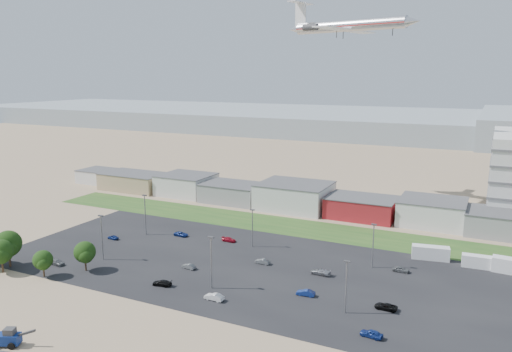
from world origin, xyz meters
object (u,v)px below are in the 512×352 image
Objects in this scene: parked_car_9 at (181,234)px; parked_car_10 at (57,262)px; parked_car_4 at (189,266)px; parked_car_12 at (321,272)px; parked_car_1 at (306,293)px; parked_car_7 at (262,261)px; telehandler at (5,337)px; parked_car_5 at (113,237)px; parked_car_8 at (401,269)px; parked_car_0 at (386,307)px; parked_car_3 at (162,283)px; box_trailer_a at (431,253)px; airliner at (349,26)px; parked_car_2 at (371,334)px; parked_car_13 at (214,297)px; parked_car_6 at (229,240)px.

parked_car_10 reaches higher than parked_car_9.
parked_car_12 is (27.36, 9.50, 0.08)m from parked_car_4.
parked_car_1 is at bearing -110.85° from parked_car_9.
parked_car_1 reaches higher than parked_car_4.
telehandler is at bearing -23.29° from parked_car_7.
parked_car_8 is (71.70, 10.18, 0.08)m from parked_car_5.
parked_car_5 is at bearing -104.74° from parked_car_1.
parked_car_10 is (-71.47, -10.24, 0.03)m from parked_car_0.
parked_car_12 is at bearing 179.12° from parked_car_1.
parked_car_3 is 51.24m from parked_car_8.
parked_car_5 is (-76.44, -21.11, -1.02)m from box_trailer_a.
box_trailer_a is 85.74m from parked_car_10.
parked_car_0 is at bearing -55.38° from airliner.
box_trailer_a is at bearing 122.05° from parked_car_3.
parked_car_5 is at bearing -98.41° from parked_car_4.
parked_car_2 is 44.81m from parked_car_4.
parked_car_13 reaches higher than parked_car_12.
parked_car_0 is (30.60, -77.81, -57.27)m from airliner.
parked_car_7 is (0.72, -67.25, -57.27)m from airliner.
parked_car_12 reaches higher than parked_car_8.
telehandler is 2.08× the size of parked_car_7.
telehandler is 0.88× the size of box_trailer_a.
parked_car_10 reaches higher than parked_car_3.
airliner is 96.83m from parked_car_4.
parked_car_12 is at bearing -136.27° from parked_car_2.
parked_car_8 is (50.85, 58.29, -0.90)m from telehandler.
parked_car_7 is at bearing 42.43° from telehandler.
parked_car_10 is (-71.38, 0.75, -0.04)m from parked_car_2.
parked_car_3 is 1.03× the size of parked_car_13.
parked_car_1 is at bearing 52.25° from parked_car_7.
parked_car_8 is 57.17m from parked_car_9.
parked_car_9 reaches higher than parked_car_6.
parked_car_13 is (21.30, 28.57, -0.87)m from telehandler.
parked_car_7 is at bearing -106.45° from parked_car_0.
airliner is 88.33m from parked_car_7.
parked_car_1 is 47.11m from parked_car_9.
airliner reaches higher than parked_car_3.
parked_car_12 reaches higher than parked_car_1.
parked_car_9 is 0.91× the size of parked_car_12.
parked_car_13 is (-14.27, -20.63, 0.01)m from parked_car_12.
parked_car_6 is at bearing 59.11° from telehandler.
parked_car_12 reaches higher than parked_car_4.
parked_car_5 is (-57.16, 10.12, -0.06)m from parked_car_1.
box_trailer_a reaches higher than parked_car_13.
parked_car_5 is (-20.85, 48.11, -0.98)m from telehandler.
airliner is 11.48× the size of parked_car_0.
parked_car_7 is at bearing 107.35° from parked_car_8.
parked_car_12 is (28.27, -10.49, 0.09)m from parked_car_6.
parked_car_2 is 0.92× the size of parked_car_3.
parked_car_6 reaches higher than parked_car_5.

